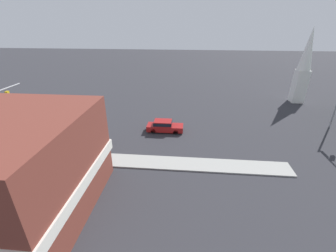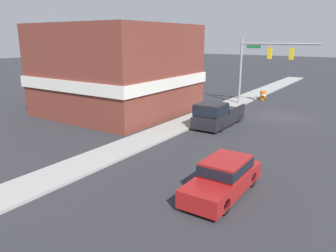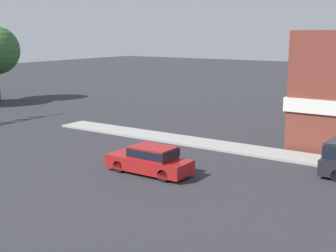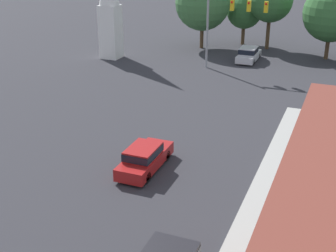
% 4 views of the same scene
% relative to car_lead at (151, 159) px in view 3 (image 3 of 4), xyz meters
% --- Properties ---
extents(car_lead, '(1.79, 4.85, 1.56)m').
position_rel_car_lead_xyz_m(car_lead, '(0.00, 0.00, 0.00)').
color(car_lead, black).
rests_on(car_lead, ground).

